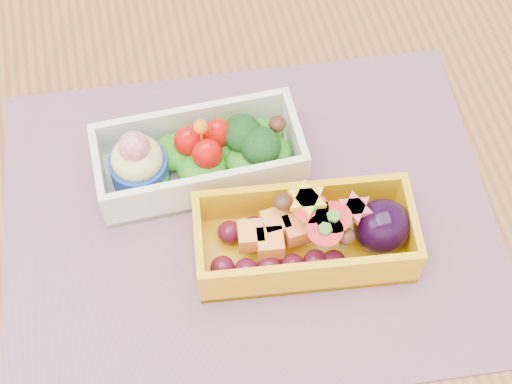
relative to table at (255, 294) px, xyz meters
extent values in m
cube|color=brown|center=(0.00, 0.00, 0.08)|extent=(1.20, 0.80, 0.04)
cube|color=gray|center=(0.00, 0.03, 0.10)|extent=(0.48, 0.39, 0.00)
cube|color=white|center=(-0.03, 0.09, 0.13)|extent=(0.19, 0.09, 0.05)
ellipsoid|color=green|center=(-0.03, 0.09, 0.12)|extent=(0.18, 0.07, 0.02)
cylinder|color=#163AA7|center=(-0.09, 0.09, 0.13)|extent=(0.05, 0.05, 0.03)
sphere|color=red|center=(-0.09, 0.09, 0.17)|extent=(0.03, 0.03, 0.03)
ellipsoid|color=red|center=(-0.04, 0.10, 0.14)|extent=(0.03, 0.03, 0.04)
ellipsoid|color=red|center=(-0.03, 0.09, 0.14)|extent=(0.03, 0.03, 0.04)
ellipsoid|color=red|center=(-0.01, 0.11, 0.14)|extent=(0.03, 0.03, 0.04)
sphere|color=orange|center=(-0.03, 0.10, 0.17)|extent=(0.01, 0.01, 0.01)
ellipsoid|color=black|center=(0.01, 0.10, 0.14)|extent=(0.04, 0.04, 0.03)
ellipsoid|color=black|center=(0.02, 0.08, 0.14)|extent=(0.04, 0.04, 0.03)
ellipsoid|color=#3F2111|center=(0.05, 0.10, 0.15)|extent=(0.02, 0.02, 0.01)
cube|color=#EAAE0B|center=(0.04, -0.01, 0.13)|extent=(0.20, 0.11, 0.05)
ellipsoid|color=#4C0E21|center=(0.00, -0.01, 0.12)|extent=(0.11, 0.06, 0.02)
cube|color=orange|center=(0.02, 0.00, 0.14)|extent=(0.05, 0.05, 0.02)
cone|color=red|center=(0.05, 0.00, 0.14)|extent=(0.04, 0.04, 0.03)
cone|color=red|center=(0.07, -0.01, 0.14)|extent=(0.04, 0.04, 0.03)
cone|color=red|center=(0.06, -0.02, 0.14)|extent=(0.04, 0.04, 0.03)
cylinder|color=yellow|center=(0.05, 0.01, 0.16)|extent=(0.04, 0.04, 0.01)
cylinder|color=#E53F5B|center=(0.09, -0.01, 0.16)|extent=(0.03, 0.03, 0.01)
ellipsoid|color=#3F2111|center=(0.03, 0.01, 0.14)|extent=(0.02, 0.02, 0.01)
ellipsoid|color=#3F2111|center=(0.07, -0.03, 0.14)|extent=(0.02, 0.02, 0.01)
ellipsoid|color=black|center=(0.11, -0.02, 0.13)|extent=(0.05, 0.05, 0.05)
camera|label=1|loc=(-0.07, -0.31, 0.74)|focal=54.83mm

